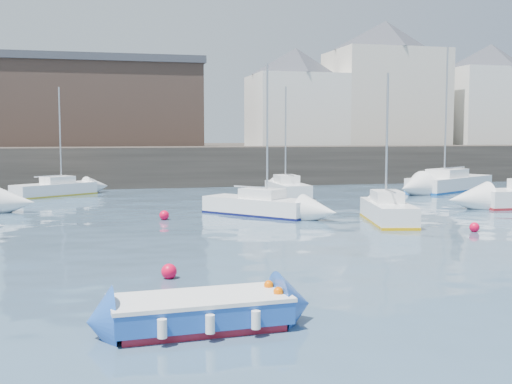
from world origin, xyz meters
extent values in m
plane|color=#2D4760|center=(0.00, 0.00, 0.00)|extent=(220.00, 220.00, 0.00)
cube|color=#28231E|center=(0.00, 35.00, 1.50)|extent=(90.00, 5.00, 3.00)
cube|color=#28231E|center=(0.00, 53.00, 1.40)|extent=(90.00, 32.00, 2.80)
cube|color=beige|center=(20.00, 42.00, 7.30)|extent=(10.00, 8.00, 9.00)
pyramid|color=#3A3D44|center=(20.00, 42.00, 13.20)|extent=(13.36, 13.36, 2.80)
cube|color=white|center=(31.00, 41.50, 6.55)|extent=(9.00, 7.00, 7.50)
pyramid|color=#3A3D44|center=(31.00, 41.50, 11.53)|extent=(11.88, 11.88, 2.45)
cube|color=white|center=(11.00, 41.50, 6.05)|extent=(8.00, 7.00, 6.50)
pyramid|color=#3A3D44|center=(11.00, 41.50, 10.53)|extent=(11.14, 11.14, 2.45)
cube|color=#3D2D26|center=(-6.00, 43.00, 6.30)|extent=(16.00, 10.00, 7.00)
cube|color=#3A3D44|center=(-6.00, 43.00, 10.10)|extent=(16.40, 10.40, 0.60)
cube|color=maroon|center=(-4.64, -2.00, 0.08)|extent=(3.39, 1.58, 0.16)
cube|color=blue|center=(-4.64, -2.00, 0.39)|extent=(3.69, 1.78, 0.45)
cube|color=white|center=(-4.64, -2.00, 0.66)|extent=(3.77, 1.82, 0.08)
cube|color=white|center=(-4.64, -2.00, 0.46)|extent=(2.94, 1.27, 0.41)
cube|color=tan|center=(-4.64, -2.00, 0.57)|extent=(0.33, 1.09, 0.06)
cylinder|color=white|center=(-5.62, -1.19, 0.36)|extent=(0.18, 0.18, 0.36)
cylinder|color=white|center=(-5.50, -2.93, 0.36)|extent=(0.18, 0.18, 0.36)
cylinder|color=white|center=(-4.70, -1.13, 0.36)|extent=(0.18, 0.18, 0.36)
cylinder|color=white|center=(-4.58, -2.87, 0.36)|extent=(0.18, 0.18, 0.36)
cylinder|color=white|center=(-3.77, -1.07, 0.36)|extent=(0.18, 0.18, 0.36)
cylinder|color=white|center=(-3.66, -2.81, 0.36)|extent=(0.18, 0.18, 0.36)
cube|color=white|center=(1.03, 15.80, 0.43)|extent=(5.04, 5.51, 0.85)
cube|color=#0D1042|center=(1.03, 15.80, 0.06)|extent=(5.09, 5.57, 0.11)
cube|color=white|center=(1.21, 15.58, 1.09)|extent=(2.32, 2.40, 0.47)
cylinder|color=silver|center=(1.39, 15.36, 4.11)|extent=(0.09, 0.09, 6.52)
cube|color=white|center=(6.11, 11.79, 0.46)|extent=(2.72, 5.31, 0.91)
cube|color=#DA9D06|center=(6.11, 11.79, 0.06)|extent=(2.75, 5.36, 0.12)
cube|color=white|center=(6.17, 12.04, 1.17)|extent=(1.58, 2.00, 0.51)
cylinder|color=silver|center=(6.22, 12.28, 3.83)|extent=(0.10, 0.10, 5.84)
cube|color=white|center=(5.17, 24.49, 0.44)|extent=(1.83, 5.38, 0.87)
cube|color=#0A173D|center=(5.17, 24.49, 0.06)|extent=(1.84, 5.44, 0.12)
cube|color=white|center=(5.17, 24.75, 1.12)|extent=(1.32, 1.90, 0.49)
cylinder|color=silver|center=(5.18, 25.02, 3.95)|extent=(0.10, 0.10, 6.15)
cube|color=white|center=(17.46, 25.70, 0.50)|extent=(7.97, 6.11, 1.00)
cube|color=#0E4DA5|center=(17.46, 25.70, 0.07)|extent=(8.05, 6.17, 0.13)
cube|color=white|center=(17.13, 25.50, 1.28)|extent=(3.30, 3.00, 0.56)
cylinder|color=silver|center=(16.79, 25.30, 5.48)|extent=(0.11, 0.11, 8.95)
cube|color=white|center=(-9.40, 28.48, 0.40)|extent=(5.39, 4.55, 0.81)
cube|color=gold|center=(-9.40, 28.48, 0.05)|extent=(5.44, 4.60, 0.11)
cube|color=white|center=(-9.18, 28.64, 1.03)|extent=(2.29, 2.15, 0.45)
cylinder|color=silver|center=(-8.96, 28.79, 3.91)|extent=(0.09, 0.09, 6.21)
sphere|color=#F30632|center=(-4.75, 2.82, 0.00)|extent=(0.44, 0.44, 0.44)
sphere|color=#F30632|center=(8.34, 8.38, 0.00)|extent=(0.41, 0.41, 0.41)
sphere|color=#F30632|center=(-3.65, 15.15, 0.00)|extent=(0.46, 0.46, 0.46)
camera|label=1|loc=(-6.60, -14.76, 4.00)|focal=45.00mm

